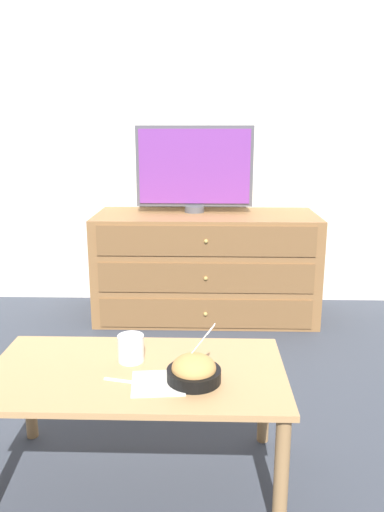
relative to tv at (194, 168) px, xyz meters
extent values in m
plane|color=#383D47|center=(0.09, 0.24, -0.94)|extent=(12.00, 12.00, 0.00)
cube|color=white|center=(0.09, 0.26, 0.36)|extent=(12.00, 0.05, 2.60)
cube|color=olive|center=(0.07, -0.07, -0.61)|extent=(1.37, 0.55, 0.66)
cube|color=brown|center=(0.07, -0.35, -0.83)|extent=(1.26, 0.01, 0.18)
sphere|color=tan|center=(0.07, -0.35, -0.83)|extent=(0.02, 0.02, 0.02)
cube|color=brown|center=(0.07, -0.35, -0.61)|extent=(1.26, 0.01, 0.18)
sphere|color=tan|center=(0.07, -0.35, -0.61)|extent=(0.02, 0.02, 0.02)
cube|color=brown|center=(0.07, -0.35, -0.39)|extent=(1.26, 0.01, 0.18)
sphere|color=tan|center=(0.07, -0.35, -0.39)|extent=(0.02, 0.02, 0.02)
cylinder|color=#515156|center=(0.00, 0.00, -0.26)|extent=(0.12, 0.12, 0.04)
cube|color=#515156|center=(0.00, 0.00, 0.01)|extent=(0.73, 0.04, 0.49)
cube|color=#7A3893|center=(0.00, -0.02, 0.01)|extent=(0.69, 0.01, 0.45)
cube|color=tan|center=(-0.15, -1.64, -0.54)|extent=(0.98, 0.52, 0.02)
cylinder|color=#9C7549|center=(0.30, -1.87, -0.75)|extent=(0.04, 0.04, 0.39)
cylinder|color=#9C7549|center=(-0.60, -1.42, -0.75)|extent=(0.04, 0.04, 0.39)
cylinder|color=#9C7549|center=(0.30, -1.42, -0.75)|extent=(0.04, 0.04, 0.39)
cylinder|color=black|center=(0.04, -1.71, -0.51)|extent=(0.17, 0.17, 0.04)
ellipsoid|color=tan|center=(0.04, -1.71, -0.49)|extent=(0.14, 0.14, 0.09)
cube|color=white|center=(0.04, -1.69, -0.43)|extent=(0.10, 0.03, 0.14)
cube|color=white|center=(0.09, -1.70, -0.36)|extent=(0.03, 0.03, 0.03)
cylinder|color=beige|center=(-0.18, -1.58, -0.50)|extent=(0.08, 0.08, 0.06)
cylinder|color=white|center=(-0.18, -1.58, -0.49)|extent=(0.09, 0.09, 0.09)
cube|color=silver|center=(-0.07, -1.73, -0.53)|extent=(0.18, 0.18, 0.00)
cube|color=white|center=(-0.15, -1.73, -0.53)|extent=(0.19, 0.05, 0.01)
camera|label=1|loc=(0.07, -3.13, 0.24)|focal=35.00mm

